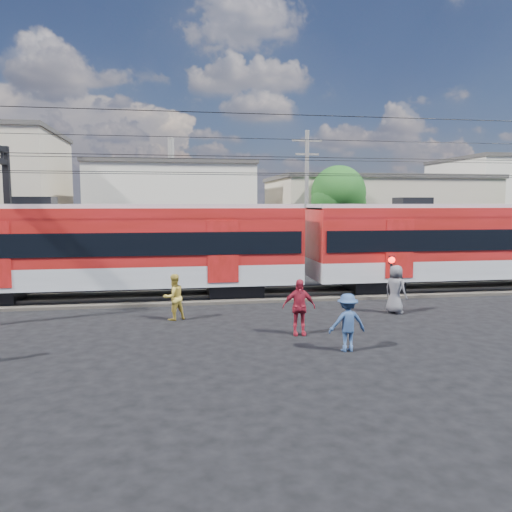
# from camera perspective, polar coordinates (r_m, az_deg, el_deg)

# --- Properties ---
(ground) EXTENTS (120.00, 120.00, 0.00)m
(ground) POSITION_cam_1_polar(r_m,az_deg,el_deg) (14.83, -1.83, -10.42)
(ground) COLOR black
(ground) RESTS_ON ground
(track_bed) EXTENTS (70.00, 3.40, 0.12)m
(track_bed) POSITION_cam_1_polar(r_m,az_deg,el_deg) (22.57, -4.49, -4.56)
(track_bed) COLOR #2D2823
(track_bed) RESTS_ON ground
(rail_near) EXTENTS (70.00, 0.12, 0.12)m
(rail_near) POSITION_cam_1_polar(r_m,az_deg,el_deg) (21.81, -4.33, -4.61)
(rail_near) COLOR #59544C
(rail_near) RESTS_ON track_bed
(rail_far) EXTENTS (70.00, 0.12, 0.12)m
(rail_far) POSITION_cam_1_polar(r_m,az_deg,el_deg) (23.28, -4.65, -3.93)
(rail_far) COLOR #59544C
(rail_far) RESTS_ON track_bed
(commuter_train) EXTENTS (50.30, 3.08, 4.17)m
(commuter_train) POSITION_cam_1_polar(r_m,az_deg,el_deg) (22.30, -15.16, 1.19)
(commuter_train) COLOR black
(commuter_train) RESTS_ON ground
(catenary) EXTENTS (70.00, 9.30, 7.52)m
(catenary) POSITION_cam_1_polar(r_m,az_deg,el_deg) (23.15, -26.67, 7.71)
(catenary) COLOR black
(catenary) RESTS_ON ground
(building_midwest) EXTENTS (12.24, 12.24, 7.30)m
(building_midwest) POSITION_cam_1_polar(r_m,az_deg,el_deg) (41.11, -9.58, 5.19)
(building_midwest) COLOR beige
(building_midwest) RESTS_ON ground
(building_mideast) EXTENTS (16.32, 10.20, 6.30)m
(building_mideast) POSITION_cam_1_polar(r_m,az_deg,el_deg) (41.28, 13.29, 4.42)
(building_mideast) COLOR tan
(building_mideast) RESTS_ON ground
(building_east) EXTENTS (10.20, 10.20, 8.30)m
(building_east) POSITION_cam_1_polar(r_m,az_deg,el_deg) (51.61, 26.13, 5.37)
(building_east) COLOR beige
(building_east) RESTS_ON ground
(utility_pole_mid) EXTENTS (1.80, 0.24, 8.50)m
(utility_pole_mid) POSITION_cam_1_polar(r_m,az_deg,el_deg) (30.15, 5.80, 6.63)
(utility_pole_mid) COLOR slate
(utility_pole_mid) RESTS_ON ground
(tree_near) EXTENTS (3.82, 3.64, 6.72)m
(tree_near) POSITION_cam_1_polar(r_m,az_deg,el_deg) (34.04, 9.65, 6.72)
(tree_near) COLOR #382619
(tree_near) RESTS_ON ground
(pedestrian_b) EXTENTS (1.02, 0.95, 1.67)m
(pedestrian_b) POSITION_cam_1_polar(r_m,az_deg,el_deg) (18.29, -9.38, -4.65)
(pedestrian_b) COLOR gold
(pedestrian_b) RESTS_ON ground
(pedestrian_c) EXTENTS (1.10, 0.67, 1.66)m
(pedestrian_c) POSITION_cam_1_polar(r_m,az_deg,el_deg) (14.53, 10.40, -7.48)
(pedestrian_c) COLOR navy
(pedestrian_c) RESTS_ON ground
(pedestrian_d) EXTENTS (1.09, 0.53, 1.81)m
(pedestrian_d) POSITION_cam_1_polar(r_m,az_deg,el_deg) (16.05, 4.92, -5.84)
(pedestrian_d) COLOR maroon
(pedestrian_d) RESTS_ON ground
(pedestrian_e) EXTENTS (0.98, 1.08, 1.86)m
(pedestrian_e) POSITION_cam_1_polar(r_m,az_deg,el_deg) (19.84, 15.66, -3.68)
(pedestrian_e) COLOR #535257
(pedestrian_e) RESTS_ON ground
(crossing_signal) EXTENTS (0.29, 0.29, 1.98)m
(crossing_signal) POSITION_cam_1_polar(r_m,az_deg,el_deg) (22.07, 15.21, -1.54)
(crossing_signal) COLOR black
(crossing_signal) RESTS_ON ground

